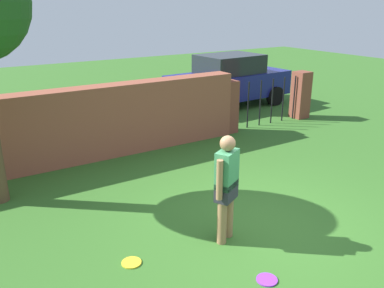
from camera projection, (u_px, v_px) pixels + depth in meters
ground_plane at (262, 227)px, 6.33m from camera, size 40.00×40.00×0.00m
brick_wall at (79, 126)px, 8.73m from camera, size 7.83×0.50×1.63m
person at (226, 184)px, 5.73m from camera, size 0.49×0.36×1.62m
fence_gate at (266, 100)px, 11.48m from camera, size 3.19×0.44×1.40m
car at (229, 81)px, 13.49m from camera, size 4.29×2.11×1.72m
frisbee_yellow at (131, 263)px, 5.46m from camera, size 0.27×0.27×0.02m
frisbee_purple at (267, 280)px, 5.12m from camera, size 0.27×0.27×0.02m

